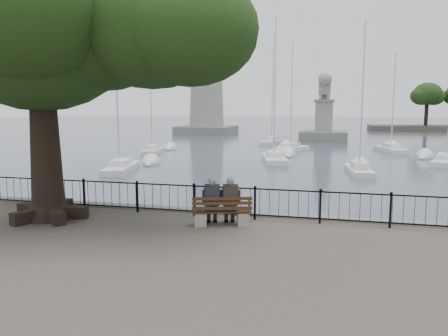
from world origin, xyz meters
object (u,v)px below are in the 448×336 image
(person_right, at_px, (230,203))
(lion_monument, at_px, (324,124))
(tree, at_px, (66,25))
(person_left, at_px, (212,203))
(lighthouse, at_px, (206,63))
(bench, at_px, (222,215))

(person_right, relative_size, lion_monument, 0.16)
(person_right, xyz_separation_m, tree, (-4.94, -0.47, 5.26))
(person_left, distance_m, lighthouse, 63.88)
(person_right, bearing_deg, person_left, -163.46)
(bench, distance_m, lighthouse, 64.04)
(person_right, height_order, lion_monument, lion_monument)
(person_left, xyz_separation_m, person_right, (0.51, 0.15, 0.00))
(bench, distance_m, person_left, 0.47)
(lighthouse, relative_size, lion_monument, 3.14)
(lion_monument, bearing_deg, person_right, -91.92)
(person_right, bearing_deg, lion_monument, 88.08)
(person_left, xyz_separation_m, tree, (-4.43, -0.32, 5.26))
(bench, bearing_deg, person_left, 177.42)
(person_left, relative_size, lighthouse, 0.05)
(person_left, bearing_deg, lion_monument, 87.48)
(person_left, relative_size, lion_monument, 0.16)
(person_right, bearing_deg, tree, -174.58)
(lion_monument, bearing_deg, tree, -97.66)
(lighthouse, xyz_separation_m, lion_monument, (20.00, -12.07, -9.67))
(person_left, bearing_deg, lighthouse, 106.47)
(bench, distance_m, person_right, 0.44)
(person_right, distance_m, lion_monument, 48.26)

